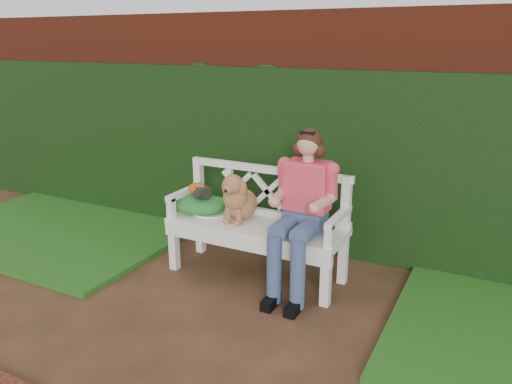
% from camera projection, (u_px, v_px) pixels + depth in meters
% --- Properties ---
extents(ground, '(60.00, 60.00, 0.00)m').
position_uv_depth(ground, '(210.00, 329.00, 3.50)').
color(ground, '#322116').
extents(brick_wall, '(10.00, 0.30, 2.20)m').
position_uv_depth(brick_wall, '(313.00, 131.00, 4.79)').
color(brick_wall, maroon).
rests_on(brick_wall, ground).
extents(ivy_hedge, '(10.00, 0.18, 1.70)m').
position_uv_depth(ivy_hedge, '(303.00, 161.00, 4.68)').
color(ivy_hedge, '#193712').
rests_on(ivy_hedge, ground).
extents(grass_left, '(2.60, 2.00, 0.05)m').
position_uv_depth(grass_left, '(64.00, 228.00, 5.30)').
color(grass_left, '#165311').
rests_on(grass_left, ground).
extents(garden_bench, '(1.60, 0.65, 0.48)m').
position_uv_depth(garden_bench, '(256.00, 249.00, 4.23)').
color(garden_bench, white).
rests_on(garden_bench, ground).
extents(seated_woman, '(0.75, 0.84, 1.23)m').
position_uv_depth(seated_woman, '(304.00, 216.00, 3.91)').
color(seated_woman, '#E04860').
rests_on(seated_woman, ground).
extents(dog, '(0.29, 0.39, 0.43)m').
position_uv_depth(dog, '(239.00, 196.00, 4.17)').
color(dog, '#B68941').
rests_on(dog, garden_bench).
extents(tennis_racket, '(0.67, 0.39, 0.03)m').
position_uv_depth(tennis_racket, '(206.00, 213.00, 4.36)').
color(tennis_racket, white).
rests_on(tennis_racket, garden_bench).
extents(green_bag, '(0.54, 0.45, 0.17)m').
position_uv_depth(green_bag, '(199.00, 204.00, 4.39)').
color(green_bag, '#168417').
rests_on(green_bag, garden_bench).
extents(camera_item, '(0.16, 0.14, 0.09)m').
position_uv_depth(camera_item, '(203.00, 192.00, 4.29)').
color(camera_item, black).
rests_on(camera_item, green_bag).
extents(baseball_glove, '(0.20, 0.17, 0.11)m').
position_uv_depth(baseball_glove, '(198.00, 189.00, 4.34)').
color(baseball_glove, '#C04D10').
rests_on(baseball_glove, green_bag).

